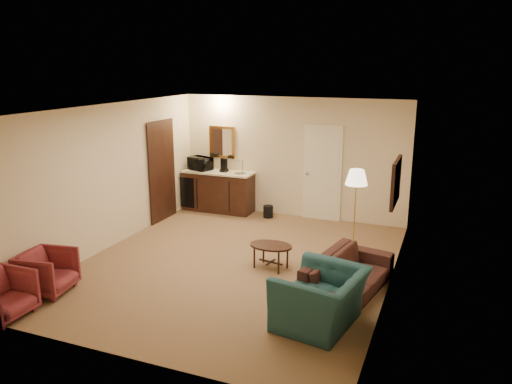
% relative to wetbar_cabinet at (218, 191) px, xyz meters
% --- Properties ---
extents(ground, '(6.00, 6.00, 0.00)m').
position_rel_wetbar_cabinet_xyz_m(ground, '(1.65, -2.72, -0.46)').
color(ground, olive).
rests_on(ground, ground).
extents(room_walls, '(5.02, 6.01, 2.61)m').
position_rel_wetbar_cabinet_xyz_m(room_walls, '(1.55, -1.95, 1.26)').
color(room_walls, beige).
rests_on(room_walls, ground).
extents(wetbar_cabinet, '(1.64, 0.58, 0.92)m').
position_rel_wetbar_cabinet_xyz_m(wetbar_cabinet, '(0.00, 0.00, 0.00)').
color(wetbar_cabinet, '#361C11').
rests_on(wetbar_cabinet, ground).
extents(sofa, '(0.96, 2.10, 0.79)m').
position_rel_wetbar_cabinet_xyz_m(sofa, '(3.60, -3.21, -0.06)').
color(sofa, black).
rests_on(sofa, ground).
extents(teal_armchair, '(0.92, 1.24, 0.99)m').
position_rel_wetbar_cabinet_xyz_m(teal_armchair, '(3.47, -4.16, 0.03)').
color(teal_armchair, '#1E4C4D').
rests_on(teal_armchair, ground).
extents(rose_chair_near, '(0.74, 0.78, 0.70)m').
position_rel_wetbar_cabinet_xyz_m(rose_chair_near, '(-0.50, -4.72, -0.11)').
color(rose_chair_near, maroon).
rests_on(rose_chair_near, ground).
extents(rose_chair_far, '(0.63, 0.67, 0.69)m').
position_rel_wetbar_cabinet_xyz_m(rose_chair_far, '(-0.50, -5.52, -0.12)').
color(rose_chair_far, maroon).
rests_on(rose_chair_far, ground).
extents(coffee_table, '(0.79, 0.61, 0.41)m').
position_rel_wetbar_cabinet_xyz_m(coffee_table, '(2.25, -2.67, -0.25)').
color(coffee_table, black).
rests_on(coffee_table, ground).
extents(floor_lamp, '(0.41, 0.41, 1.49)m').
position_rel_wetbar_cabinet_xyz_m(floor_lamp, '(3.35, -1.32, 0.29)').
color(floor_lamp, '#B5973C').
rests_on(floor_lamp, ground).
extents(waste_bin, '(0.24, 0.24, 0.27)m').
position_rel_wetbar_cabinet_xyz_m(waste_bin, '(1.24, -0.07, -0.33)').
color(waste_bin, black).
rests_on(waste_bin, ground).
extents(microwave, '(0.59, 0.45, 0.36)m').
position_rel_wetbar_cabinet_xyz_m(microwave, '(-0.46, 0.02, 0.64)').
color(microwave, black).
rests_on(microwave, wetbar_cabinet).
extents(coffee_maker, '(0.20, 0.20, 0.31)m').
position_rel_wetbar_cabinet_xyz_m(coffee_maker, '(0.15, 0.02, 0.61)').
color(coffee_maker, black).
rests_on(coffee_maker, wetbar_cabinet).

